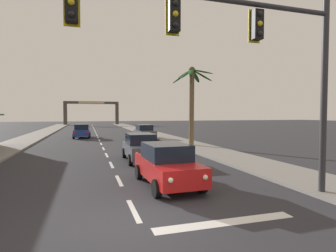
{
  "coord_description": "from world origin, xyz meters",
  "views": [
    {
      "loc": [
        -1.3,
        -6.87,
        2.87
      ],
      "look_at": [
        3.19,
        8.0,
        2.2
      ],
      "focal_mm": 28.75,
      "sensor_mm": 36.0,
      "label": 1
    }
  ],
  "objects": [
    {
      "name": "sedan_oncoming_far",
      "position": [
        -1.9,
        27.59,
        0.85
      ],
      "size": [
        2.06,
        4.5,
        1.68
      ],
      "color": "navy",
      "rests_on": "ground"
    },
    {
      "name": "ground_plane",
      "position": [
        0.0,
        0.0,
        0.0
      ],
      "size": [
        220.0,
        220.0,
        0.0
      ],
      "primitive_type": "plane",
      "color": "#2D2D33"
    },
    {
      "name": "sidewalk_right",
      "position": [
        7.8,
        20.0,
        0.07
      ],
      "size": [
        3.2,
        110.0,
        0.14
      ],
      "primitive_type": "cube",
      "color": "gray",
      "rests_on": "ground"
    },
    {
      "name": "palm_right_second",
      "position": [
        7.62,
        15.37,
        4.76
      ],
      "size": [
        3.54,
        3.81,
        7.08
      ],
      "color": "brown",
      "rests_on": "ground"
    },
    {
      "name": "sedan_parked_nearest_kerb",
      "position": [
        5.09,
        23.7,
        0.85
      ],
      "size": [
        2.06,
        4.49,
        1.68
      ],
      "color": "#4C515B",
      "rests_on": "ground"
    },
    {
      "name": "lane_markings",
      "position": [
        0.41,
        20.78,
        0.0
      ],
      "size": [
        4.28,
        89.37,
        0.01
      ],
      "color": "silver",
      "rests_on": "ground"
    },
    {
      "name": "sedan_third_in_queue",
      "position": [
        1.88,
        9.51,
        0.85
      ],
      "size": [
        1.98,
        4.46,
        1.68
      ],
      "color": "#4C515B",
      "rests_on": "ground"
    },
    {
      "name": "sedan_lead_at_stop_bar",
      "position": [
        1.79,
        3.49,
        0.85
      ],
      "size": [
        2.07,
        4.5,
        1.68
      ],
      "color": "red",
      "rests_on": "ground"
    },
    {
      "name": "traffic_signal_mast",
      "position": [
        2.94,
        0.58,
        5.15
      ],
      "size": [
        11.19,
        0.41,
        7.22
      ],
      "color": "#2D2D33",
      "rests_on": "ground"
    },
    {
      "name": "sidewalk_left",
      "position": [
        -7.8,
        20.0,
        0.07
      ],
      "size": [
        3.2,
        110.0,
        0.14
      ],
      "primitive_type": "cube",
      "color": "gray",
      "rests_on": "ground"
    },
    {
      "name": "town_gateway_arch",
      "position": [
        0.0,
        69.98,
        4.19
      ],
      "size": [
        14.57,
        0.9,
        6.45
      ],
      "color": "#423D38",
      "rests_on": "ground"
    }
  ]
}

